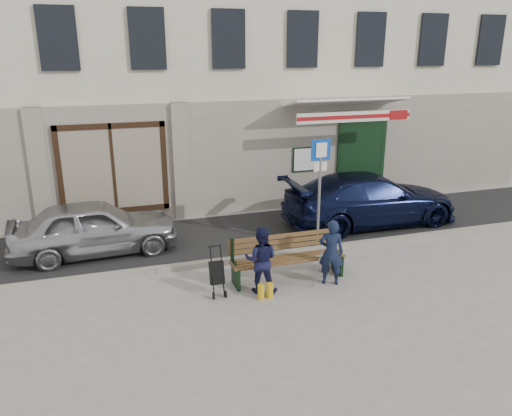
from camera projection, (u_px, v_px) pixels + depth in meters
name	position (u px, v px, depth m)	size (l,w,h in m)	color
ground	(294.00, 286.00, 10.07)	(80.00, 80.00, 0.00)	#9E9991
asphalt_lane	(249.00, 234.00, 12.88)	(60.00, 3.20, 0.01)	#282828
curb	(270.00, 255.00, 11.41)	(60.00, 0.18, 0.12)	#9E9384
building	(202.00, 35.00, 16.21)	(20.00, 8.27, 10.00)	beige
car_silver	(94.00, 227.00, 11.50)	(1.51, 3.76, 1.28)	#AEAFB3
car_navy	(370.00, 199.00, 13.45)	(1.95, 4.80, 1.39)	black
parking_sign	(320.00, 177.00, 11.51)	(0.49, 0.08, 2.62)	gray
bench	(286.00, 259.00, 10.25)	(2.40, 1.17, 0.98)	brown
man	(331.00, 252.00, 10.00)	(0.50, 0.33, 1.37)	#121B33
woman	(261.00, 260.00, 9.67)	(0.65, 0.51, 1.34)	#131535
stroller	(217.00, 274.00, 9.64)	(0.29, 0.40, 0.97)	black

